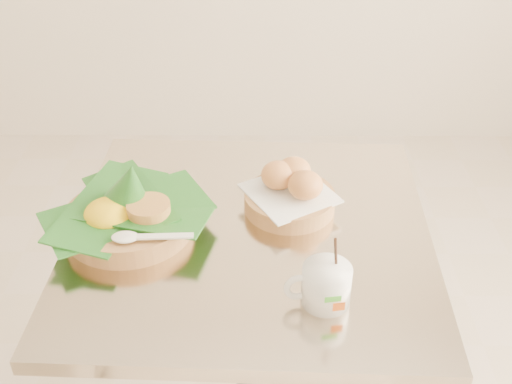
{
  "coord_description": "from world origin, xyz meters",
  "views": [
    {
      "loc": [
        0.2,
        -0.95,
        1.51
      ],
      "look_at": [
        0.19,
        0.08,
        0.82
      ],
      "focal_mm": 45.0,
      "sensor_mm": 36.0,
      "label": 1
    }
  ],
  "objects_px": {
    "cafe_table": "(251,311)",
    "rice_basket": "(128,212)",
    "coffee_mug": "(325,284)",
    "bread_basket": "(291,192)"
  },
  "relations": [
    {
      "from": "cafe_table",
      "to": "rice_basket",
      "type": "height_order",
      "value": "rice_basket"
    },
    {
      "from": "rice_basket",
      "to": "bread_basket",
      "type": "height_order",
      "value": "rice_basket"
    },
    {
      "from": "rice_basket",
      "to": "bread_basket",
      "type": "distance_m",
      "value": 0.33
    },
    {
      "from": "rice_basket",
      "to": "coffee_mug",
      "type": "relative_size",
      "value": 2.17
    },
    {
      "from": "rice_basket",
      "to": "coffee_mug",
      "type": "xyz_separation_m",
      "value": [
        0.36,
        -0.2,
        -0.0
      ]
    },
    {
      "from": "rice_basket",
      "to": "coffee_mug",
      "type": "height_order",
      "value": "rice_basket"
    },
    {
      "from": "cafe_table",
      "to": "coffee_mug",
      "type": "xyz_separation_m",
      "value": [
        0.13,
        -0.2,
        0.26
      ]
    },
    {
      "from": "bread_basket",
      "to": "coffee_mug",
      "type": "xyz_separation_m",
      "value": [
        0.05,
        -0.28,
        0.0
      ]
    },
    {
      "from": "bread_basket",
      "to": "cafe_table",
      "type": "bearing_deg",
      "value": -136.51
    },
    {
      "from": "coffee_mug",
      "to": "rice_basket",
      "type": "bearing_deg",
      "value": 151.15
    }
  ]
}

